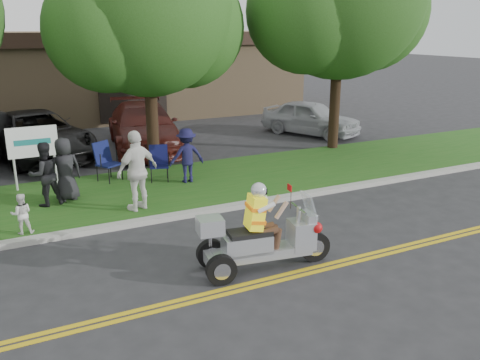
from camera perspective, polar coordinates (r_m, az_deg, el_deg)
name	(u,v)px	position (r m, az deg, el deg)	size (l,w,h in m)	color
ground	(249,271)	(9.26, 0.99, -10.15)	(120.00, 120.00, 0.00)	#28282B
centerline_near	(264,284)	(8.81, 2.76, -11.64)	(60.00, 0.10, 0.01)	gold
centerline_far	(260,280)	(8.93, 2.25, -11.21)	(60.00, 0.10, 0.01)	gold
curb	(188,214)	(11.80, -5.88, -3.83)	(60.00, 0.25, 0.12)	#A8A89E
grass_verge	(159,189)	(13.73, -9.08, -0.99)	(60.00, 4.00, 0.10)	#1C5316
commercial_building	(111,72)	(27.02, -14.28, 11.63)	(18.00, 8.20, 4.00)	#9E7F5B
tree_mid	(148,18)	(15.20, -10.24, 17.42)	(5.88, 4.80, 7.05)	#332114
tree_right	(341,1)	(18.03, 11.29, 19.11)	(6.86, 5.60, 8.07)	#332114
business_sign	(33,145)	(14.25, -22.24, 3.62)	(1.25, 0.06, 1.75)	silver
trike_scooter	(260,240)	(9.09, 2.25, -6.71)	(2.51, 0.96, 1.64)	black
lawn_chair_a	(159,161)	(14.26, -9.11, 2.17)	(0.64, 0.65, 0.97)	black
lawn_chair_b	(106,159)	(14.52, -14.86, 2.32)	(0.79, 0.80, 1.08)	black
spectator_adult_mid	(45,174)	(12.82, -21.08, 0.61)	(0.75, 0.58, 1.53)	black
spectator_adult_right	(137,171)	(11.87, -11.45, 1.03)	(1.10, 0.46, 1.87)	white
spectator_chair_a	(187,155)	(13.90, -6.01, 2.76)	(0.96, 0.55, 1.49)	#17153D
spectator_chair_b	(65,169)	(13.04, -19.05, 1.14)	(0.76, 0.50, 1.56)	black
child_right	(21,214)	(11.33, -23.33, -3.50)	(0.42, 0.33, 0.86)	silver
parked_car_mid	(36,135)	(18.20, -21.92, 4.70)	(2.54, 5.52, 1.53)	black
parked_car_right	(144,127)	(18.47, -10.76, 5.89)	(2.25, 5.53, 1.61)	#471510
parked_car_far_right	(311,118)	(20.87, 7.94, 6.95)	(1.64, 4.07, 1.39)	#ACADB3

